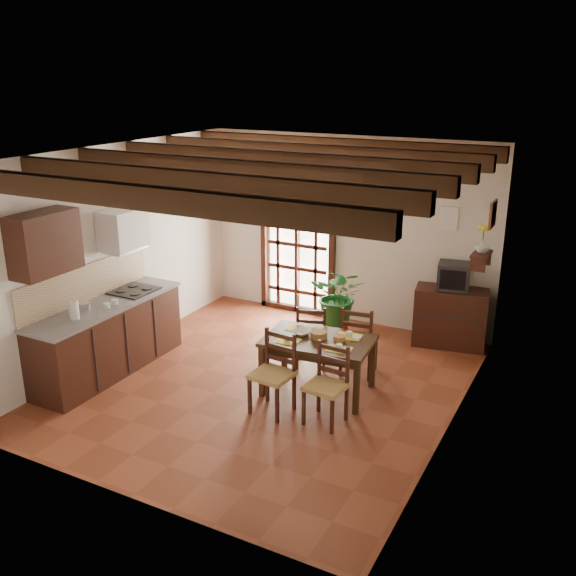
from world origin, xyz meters
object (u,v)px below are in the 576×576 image
Objects in this scene: chair_near_right at (326,399)px; potted_plant at (339,298)px; sideboard at (450,317)px; pendant_lamp at (324,221)px; chair_far_left at (312,346)px; crt_tv at (454,276)px; chair_near_left at (273,388)px; kitchen_counter at (108,337)px; chair_far_right at (358,352)px; dining_table at (318,346)px.

chair_near_right is 2.48m from potted_plant.
sideboard is 1.16× the size of pendant_lamp.
chair_far_left is 2.18m from crt_tv.
chair_near_left is 0.63m from chair_near_right.
crt_tv reaches higher than chair_near_left.
potted_plant is at bearing 106.17° from pendant_lamp.
crt_tv is at bearing 37.70° from kitchen_counter.
crt_tv is 0.21× the size of potted_plant.
chair_far_right is 1.78m from crt_tv.
kitchen_counter is 3.24m from potted_plant.
chair_far_left is (-0.76, 1.22, -0.01)m from chair_near_right.
chair_far_right is at bearing -129.36° from sideboard.
crt_tv is at bearing 80.62° from chair_near_right.
chair_near_right is at bearing -113.58° from crt_tv.
chair_far_left is at bearing 126.37° from chair_near_right.
potted_plant is at bearing -175.72° from crt_tv.
chair_near_right is at bearing -113.83° from sideboard.
chair_near_right is 1.29m from chair_far_right.
potted_plant is at bearing -105.55° from chair_far_left.
chair_far_right is at bearing 63.86° from dining_table.
chair_near_left is at bearing 62.34° from chair_far_right.
chair_far_left is at bearing -143.85° from sideboard.
kitchen_counter reaches higher than chair_near_left.
potted_plant is at bearing -175.79° from sideboard.
dining_table is (2.60, 0.74, 0.12)m from kitchen_counter.
chair_far_right is 1.10× the size of pendant_lamp.
crt_tv is (0.67, 2.69, 0.74)m from chair_near_right.
chair_near_left is 1.00× the size of chair_far_right.
chair_far_left is 0.93× the size of chair_far_right.
chair_near_right is at bearing -63.74° from dining_table.
chair_far_left is at bearing -85.24° from potted_plant.
pendant_lamp reaches higher than sideboard.
chair_far_right reaches higher than chair_far_left.
chair_near_right is at bearing 101.44° from chair_far_left.
chair_near_left is at bearing -124.83° from crt_tv.
chair_far_left is (-0.13, 1.28, -0.02)m from chair_near_left.
chair_far_left is (-0.37, 0.61, -0.33)m from dining_table.
sideboard is at bearing 70.01° from chair_near_left.
crt_tv is at bearing 13.87° from potted_plant.
pendant_lamp is at bearing 105.96° from chair_far_left.
chair_near_left is at bearing -107.75° from pendant_lamp.
kitchen_counter is 1.01× the size of potted_plant.
chair_near_right is 1.97m from pendant_lamp.
crt_tv is (1.30, 2.75, 0.73)m from chair_near_left.
kitchen_counter is at bearing -131.08° from potted_plant.
chair_near_left reaches higher than chair_near_right.
crt_tv is 2.48m from pendant_lamp.
chair_near_right is 1.03× the size of chair_far_left.
chair_far_right is 1.89m from pendant_lamp.
sideboard is at bearing -126.84° from chair_far_right.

